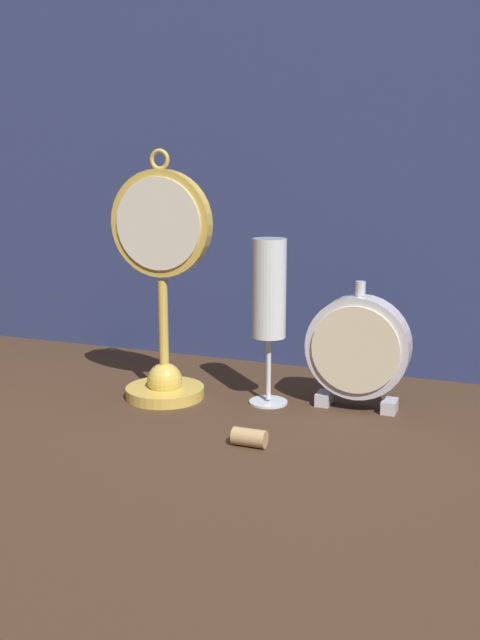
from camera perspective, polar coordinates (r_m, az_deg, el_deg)
The scene contains 6 objects.
ground_plane at distance 0.94m, azimuth -1.76°, elevation -8.59°, with size 4.00×4.00×0.00m, color #422D1E.
fabric_backdrop_drape at distance 1.19m, azimuth 4.35°, elevation 12.75°, with size 1.52×0.01×0.69m, color navy.
pocket_watch_on_stand at distance 1.03m, azimuth -6.22°, elevation 1.92°, with size 0.15×0.12×0.36m.
mantel_clock_silver at distance 1.00m, azimuth 9.42°, elevation -2.24°, with size 0.14×0.04×0.18m.
champagne_flute at distance 1.00m, azimuth 2.35°, elevation 1.69°, with size 0.06×0.06×0.24m.
wine_cork at distance 0.88m, azimuth 0.76°, elevation -9.38°, with size 0.02×0.02×0.04m, color tan.
Camera 1 is at (0.34, -0.81, 0.33)m, focal length 40.00 mm.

